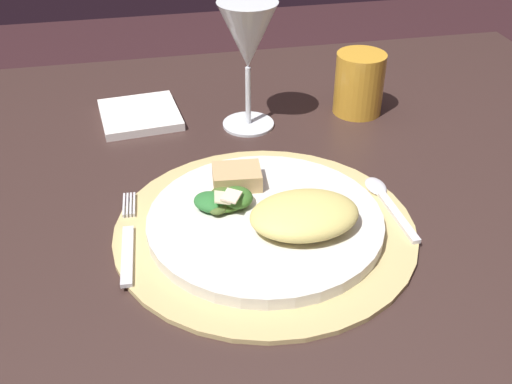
{
  "coord_description": "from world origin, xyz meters",
  "views": [
    {
      "loc": [
        -0.15,
        -0.64,
        1.16
      ],
      "look_at": [
        -0.03,
        -0.05,
        0.75
      ],
      "focal_mm": 42.79,
      "sensor_mm": 36.0,
      "label": 1
    }
  ],
  "objects_px": {
    "dinner_plate": "(265,221)",
    "spoon": "(384,197)",
    "dining_table": "(270,264)",
    "amber_tumbler": "(359,83)",
    "napkin": "(140,115)",
    "fork": "(128,240)",
    "wine_glass": "(251,39)"
  },
  "relations": [
    {
      "from": "dinner_plate",
      "to": "amber_tumbler",
      "type": "xyz_separation_m",
      "value": [
        0.2,
        0.27,
        0.03
      ]
    },
    {
      "from": "dining_table",
      "to": "amber_tumbler",
      "type": "bearing_deg",
      "value": 43.86
    },
    {
      "from": "dining_table",
      "to": "spoon",
      "type": "relative_size",
      "value": 8.59
    },
    {
      "from": "dinner_plate",
      "to": "wine_glass",
      "type": "relative_size",
      "value": 1.45
    },
    {
      "from": "fork",
      "to": "amber_tumbler",
      "type": "height_order",
      "value": "amber_tumbler"
    },
    {
      "from": "dinner_plate",
      "to": "spoon",
      "type": "distance_m",
      "value": 0.15
    },
    {
      "from": "napkin",
      "to": "spoon",
      "type": "bearing_deg",
      "value": -45.86
    },
    {
      "from": "fork",
      "to": "dining_table",
      "type": "bearing_deg",
      "value": 27.86
    },
    {
      "from": "fork",
      "to": "napkin",
      "type": "relative_size",
      "value": 1.38
    },
    {
      "from": "spoon",
      "to": "wine_glass",
      "type": "relative_size",
      "value": 0.73
    },
    {
      "from": "spoon",
      "to": "napkin",
      "type": "bearing_deg",
      "value": 134.14
    },
    {
      "from": "fork",
      "to": "spoon",
      "type": "xyz_separation_m",
      "value": [
        0.3,
        0.02,
        0.0
      ]
    },
    {
      "from": "dining_table",
      "to": "spoon",
      "type": "bearing_deg",
      "value": -32.02
    },
    {
      "from": "dining_table",
      "to": "dinner_plate",
      "type": "xyz_separation_m",
      "value": [
        -0.03,
        -0.1,
        0.15
      ]
    },
    {
      "from": "amber_tumbler",
      "to": "napkin",
      "type": "bearing_deg",
      "value": 172.33
    },
    {
      "from": "dinner_plate",
      "to": "amber_tumbler",
      "type": "bearing_deg",
      "value": 52.56
    },
    {
      "from": "wine_glass",
      "to": "amber_tumbler",
      "type": "bearing_deg",
      "value": 3.75
    },
    {
      "from": "dinner_plate",
      "to": "napkin",
      "type": "distance_m",
      "value": 0.33
    },
    {
      "from": "napkin",
      "to": "amber_tumbler",
      "type": "bearing_deg",
      "value": -7.67
    },
    {
      "from": "dining_table",
      "to": "napkin",
      "type": "distance_m",
      "value": 0.3
    },
    {
      "from": "dining_table",
      "to": "amber_tumbler",
      "type": "distance_m",
      "value": 0.3
    },
    {
      "from": "dining_table",
      "to": "fork",
      "type": "xyz_separation_m",
      "value": [
        -0.18,
        -0.1,
        0.15
      ]
    },
    {
      "from": "wine_glass",
      "to": "napkin",
      "type": "bearing_deg",
      "value": 160.99
    },
    {
      "from": "spoon",
      "to": "dining_table",
      "type": "bearing_deg",
      "value": 147.98
    },
    {
      "from": "dinner_plate",
      "to": "spoon",
      "type": "bearing_deg",
      "value": 9.02
    },
    {
      "from": "dinner_plate",
      "to": "wine_glass",
      "type": "height_order",
      "value": "wine_glass"
    },
    {
      "from": "fork",
      "to": "amber_tumbler",
      "type": "xyz_separation_m",
      "value": [
        0.36,
        0.26,
        0.04
      ]
    },
    {
      "from": "dinner_plate",
      "to": "wine_glass",
      "type": "xyz_separation_m",
      "value": [
        0.04,
        0.25,
        0.12
      ]
    },
    {
      "from": "napkin",
      "to": "amber_tumbler",
      "type": "height_order",
      "value": "amber_tumbler"
    },
    {
      "from": "spoon",
      "to": "amber_tumbler",
      "type": "height_order",
      "value": "amber_tumbler"
    },
    {
      "from": "spoon",
      "to": "wine_glass",
      "type": "bearing_deg",
      "value": 116.87
    },
    {
      "from": "dining_table",
      "to": "dinner_plate",
      "type": "height_order",
      "value": "dinner_plate"
    }
  ]
}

